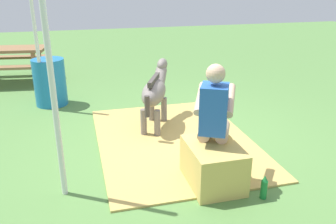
% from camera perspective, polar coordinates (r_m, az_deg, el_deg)
% --- Properties ---
extents(ground_plane, '(24.00, 24.00, 0.00)m').
position_cam_1_polar(ground_plane, '(5.06, 2.16, -4.43)').
color(ground_plane, '#568442').
extents(hay_patch, '(2.85, 2.09, 0.02)m').
position_cam_1_polar(hay_patch, '(5.01, 0.98, -4.52)').
color(hay_patch, tan).
rests_on(hay_patch, ground).
extents(hay_bale, '(0.72, 0.54, 0.47)m').
position_cam_1_polar(hay_bale, '(3.96, 7.19, -8.42)').
color(hay_bale, tan).
rests_on(hay_bale, ground).
extents(person_seated, '(0.72, 0.59, 1.35)m').
position_cam_1_polar(person_seated, '(3.88, 7.41, -0.68)').
color(person_seated, '#D8AD8C').
rests_on(person_seated, ground).
extents(pony_standing, '(1.26, 0.73, 0.93)m').
position_cam_1_polar(pony_standing, '(5.30, -2.09, 3.39)').
color(pony_standing, slate).
rests_on(pony_standing, ground).
extents(soda_bottle, '(0.07, 0.07, 0.27)m').
position_cam_1_polar(soda_bottle, '(3.87, 15.19, -11.63)').
color(soda_bottle, '#197233').
rests_on(soda_bottle, ground).
extents(water_barrel, '(0.56, 0.56, 0.83)m').
position_cam_1_polar(water_barrel, '(6.66, -18.47, 4.58)').
color(water_barrel, '#1E72B2').
rests_on(water_barrel, ground).
extents(tent_pole_left, '(0.06, 0.06, 2.27)m').
position_cam_1_polar(tent_pole_left, '(3.56, -18.01, 3.14)').
color(tent_pole_left, silver).
rests_on(tent_pole_left, ground).
extents(tent_pole_right, '(0.06, 0.06, 2.27)m').
position_cam_1_polar(tent_pole_right, '(6.31, -20.36, 10.25)').
color(tent_pole_right, silver).
rests_on(tent_pole_right, ground).
extents(picnic_bench, '(1.48, 1.65, 0.75)m').
position_cam_1_polar(picnic_bench, '(8.45, -24.11, 8.25)').
color(picnic_bench, olive).
rests_on(picnic_bench, ground).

